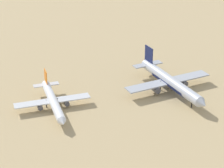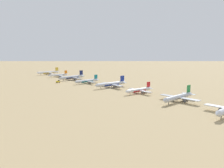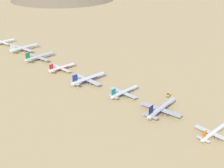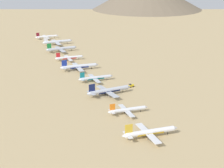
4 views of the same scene
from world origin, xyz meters
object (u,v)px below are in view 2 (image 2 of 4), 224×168
Objects in this scene: parked_jet_0 at (49,72)px; parked_jet_2 at (72,77)px; parked_jet_3 at (87,81)px; service_truck at (58,81)px; parked_jet_6 at (179,97)px; parked_jet_4 at (111,84)px; parked_jet_5 at (139,90)px; parked_jet_1 at (59,75)px.

parked_jet_2 reaches higher than parked_jet_0.
parked_jet_0 is 1.14× the size of parked_jet_3.
parked_jet_0 is 8.47× the size of service_truck.
service_truck is (21.83, -181.78, -2.50)m from parked_jet_6.
parked_jet_4 is at bearing 92.52° from parked_jet_3.
parked_jet_4 reaches higher than parked_jet_5.
parked_jet_0 is 0.96× the size of parked_jet_4.
parked_jet_1 is 245.48m from parked_jet_6.
parked_jet_6 is 8.60× the size of service_truck.
parked_jet_6 is at bearing 86.86° from parked_jet_1.
parked_jet_1 is at bearing -93.14° from parked_jet_6.
parked_jet_0 is at bearing -95.17° from parked_jet_2.
parked_jet_1 is at bearing -92.75° from parked_jet_5.
parked_jet_6 is at bearing 88.01° from parked_jet_3.
parked_jet_2 is 1.21× the size of parked_jet_3.
parked_jet_3 is at bearing -90.61° from parked_jet_5.
parked_jet_5 is (1.04, 97.31, -0.10)m from parked_jet_3.
parked_jet_2 is 1.24× the size of parked_jet_5.
parked_jet_6 is at bearing 86.41° from parked_jet_0.
parked_jet_2 is at bearing -95.28° from parked_jet_3.
parked_jet_6 is (18.44, 293.95, 0.13)m from parked_jet_0.
parked_jet_6 is at bearing 96.85° from service_truck.
parked_jet_2 is (9.00, 99.54, 0.27)m from parked_jet_0.
parked_jet_0 reaches higher than parked_jet_1.
parked_jet_1 is at bearing -92.41° from parked_jet_4.
parked_jet_4 is at bearing 88.71° from parked_jet_2.
parked_jet_3 is at bearing 84.80° from parked_jet_0.
parked_jet_3 is (13.30, 146.09, -0.56)m from parked_jet_0.
service_truck is (31.27, 12.63, -2.64)m from parked_jet_2.
parked_jet_3 reaches higher than parked_jet_1.
parked_jet_0 is 146.69m from parked_jet_3.
parked_jet_6 reaches higher than parked_jet_5.
parked_jet_5 is at bearing 86.63° from parked_jet_0.
parked_jet_6 is (4.10, 50.55, 0.79)m from parked_jet_5.
parked_jet_1 is at bearing -94.88° from parked_jet_3.
parked_jet_3 is at bearing -87.48° from parked_jet_4.
parked_jet_5 is (5.34, 143.86, -0.93)m from parked_jet_2.
service_truck is at bearing -51.51° from parked_jet_3.
parked_jet_0 is 1.17× the size of parked_jet_5.
parked_jet_1 is 6.92× the size of service_truck.
parked_jet_1 is 72.51m from service_truck.
parked_jet_5 reaches higher than parked_jet_1.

